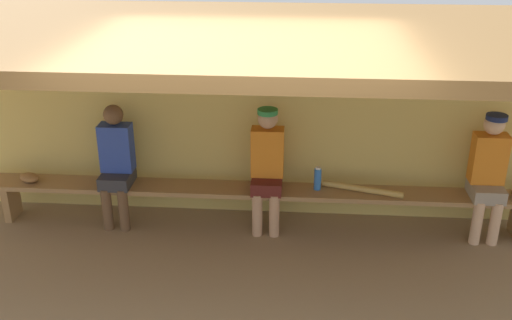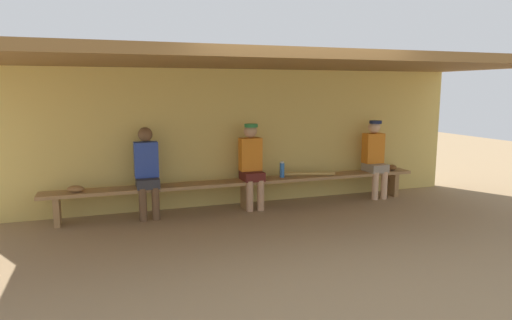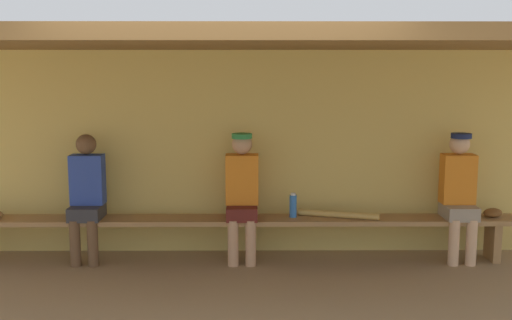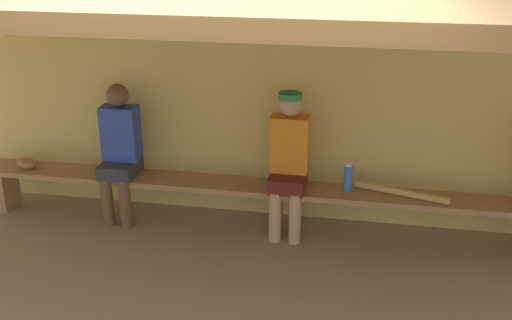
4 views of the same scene
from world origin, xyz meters
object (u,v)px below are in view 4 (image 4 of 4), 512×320
player_rightmost (289,158)px  water_bottle_green (348,178)px  baseball_bat (401,192)px  bench (277,193)px  baseball_glove_tan (27,163)px  player_in_white (119,148)px

player_rightmost → water_bottle_green: bearing=2.9°
baseball_bat → player_rightmost: bearing=-164.1°
bench → baseball_glove_tan: baseball_glove_tan is taller
player_rightmost → water_bottle_green: size_ratio=5.21×
water_bottle_green → baseball_glove_tan: water_bottle_green is taller
bench → baseball_bat: 1.12m
water_bottle_green → baseball_glove_tan: size_ratio=1.08×
water_bottle_green → baseball_bat: water_bottle_green is taller
baseball_glove_tan → player_rightmost: bearing=-154.6°
player_in_white → baseball_bat: (2.62, -0.00, -0.24)m
water_bottle_green → baseball_glove_tan: 3.13m
water_bottle_green → baseball_bat: size_ratio=0.30×
player_rightmost → baseball_glove_tan: bearing=-179.6°
baseball_glove_tan → baseball_bat: (3.60, 0.01, -0.01)m
player_in_white → water_bottle_green: 2.15m
player_in_white → water_bottle_green: size_ratio=5.17×
player_in_white → player_rightmost: size_ratio=0.99×
player_in_white → baseball_glove_tan: player_in_white is taller
player_in_white → water_bottle_green: bearing=0.7°
player_in_white → water_bottle_green: player_in_white is taller
player_rightmost → water_bottle_green: player_rightmost is taller
player_rightmost → water_bottle_green: (0.53, 0.03, -0.16)m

